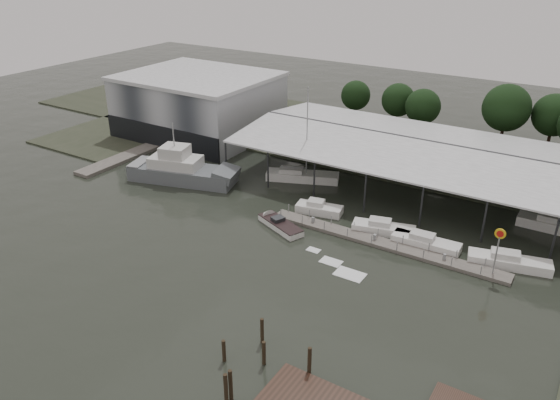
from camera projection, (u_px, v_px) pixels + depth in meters
The scene contains 17 objects.
ground at pixel (223, 247), 61.28m from camera, with size 200.00×200.00×0.00m, color #242821.
land_strip_far at pixel (373, 141), 93.33m from camera, with size 140.00×30.00×0.30m.
land_strip_west at pixel (152, 122), 103.38m from camera, with size 20.00×40.00×0.30m.
storage_warehouse at pixel (199, 104), 95.34m from camera, with size 24.50×20.50×10.50m.
covered_boat_shed at pixel (453, 150), 71.86m from camera, with size 58.24×24.00×6.96m.
trawler_dock at pixel (126, 156), 86.29m from camera, with size 3.00×18.00×0.50m.
floating_dock at pixel (383, 243), 61.62m from camera, with size 28.00×2.00×1.40m.
shell_fuel_sign at pixel (498, 243), 54.25m from camera, with size 1.10×0.18×5.55m.
grey_trawler at pixel (183, 171), 77.46m from camera, with size 16.41×8.72×8.84m.
white_sailboat at pixel (301, 176), 78.11m from camera, with size 10.51×6.31×13.78m.
speedboat_underway at pixel (278, 223), 65.63m from camera, with size 17.49×8.42×2.00m.
moored_cruiser_0 at pixel (319, 208), 68.75m from camera, with size 6.11×3.29×1.70m.
moored_cruiser_1 at pixel (383, 228), 64.02m from camera, with size 7.56×3.92×1.70m.
moored_cruiser_2 at pixel (425, 242), 61.01m from camera, with size 7.62×2.48×1.70m.
moored_cruiser_3 at pixel (509, 261), 57.43m from camera, with size 8.65×4.05×1.70m.
mooring_pilings at pixel (253, 366), 42.76m from camera, with size 6.97×7.61×3.65m.
horizon_tree_line at pixel (530, 118), 84.50m from camera, with size 67.56×10.51×11.16m.
Camera 1 is at (33.67, -41.48, 31.15)m, focal length 35.00 mm.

